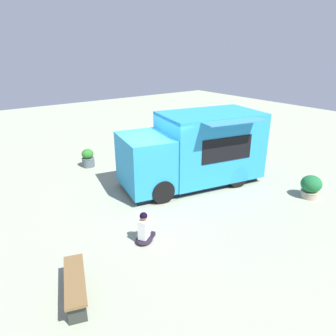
{
  "coord_description": "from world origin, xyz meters",
  "views": [
    {
      "loc": [
        5.61,
        8.28,
        4.77
      ],
      "look_at": [
        0.05,
        0.8,
        1.12
      ],
      "focal_mm": 32.86,
      "sensor_mm": 36.0,
      "label": 1
    }
  ],
  "objects_px": {
    "planter_flowering_far": "(311,186)",
    "food_truck": "(195,151)",
    "plaza_bench": "(75,284)",
    "planter_flowering_near": "(88,158)",
    "person_customer": "(145,230)"
  },
  "relations": [
    {
      "from": "food_truck",
      "to": "plaza_bench",
      "type": "distance_m",
      "value": 6.52
    },
    {
      "from": "person_customer",
      "to": "plaza_bench",
      "type": "bearing_deg",
      "value": 21.36
    },
    {
      "from": "person_customer",
      "to": "planter_flowering_near",
      "type": "bearing_deg",
      "value": -99.52
    },
    {
      "from": "planter_flowering_near",
      "to": "plaza_bench",
      "type": "height_order",
      "value": "planter_flowering_near"
    },
    {
      "from": "person_customer",
      "to": "plaza_bench",
      "type": "xyz_separation_m",
      "value": [
        2.19,
        0.86,
        0.05
      ]
    },
    {
      "from": "food_truck",
      "to": "planter_flowering_far",
      "type": "relative_size",
      "value": 6.92
    },
    {
      "from": "planter_flowering_near",
      "to": "plaza_bench",
      "type": "relative_size",
      "value": 0.49
    },
    {
      "from": "person_customer",
      "to": "food_truck",
      "type": "bearing_deg",
      "value": -149.28
    },
    {
      "from": "planter_flowering_near",
      "to": "planter_flowering_far",
      "type": "height_order",
      "value": "planter_flowering_far"
    },
    {
      "from": "food_truck",
      "to": "person_customer",
      "type": "xyz_separation_m",
      "value": [
        3.55,
        2.11,
        -0.92
      ]
    },
    {
      "from": "food_truck",
      "to": "person_customer",
      "type": "relative_size",
      "value": 6.22
    },
    {
      "from": "planter_flowering_far",
      "to": "plaza_bench",
      "type": "height_order",
      "value": "planter_flowering_far"
    },
    {
      "from": "planter_flowering_far",
      "to": "food_truck",
      "type": "bearing_deg",
      "value": -54.55
    },
    {
      "from": "planter_flowering_near",
      "to": "planter_flowering_far",
      "type": "xyz_separation_m",
      "value": [
        -4.88,
        7.28,
        0.02
      ]
    },
    {
      "from": "food_truck",
      "to": "planter_flowering_far",
      "type": "height_order",
      "value": "food_truck"
    }
  ]
}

